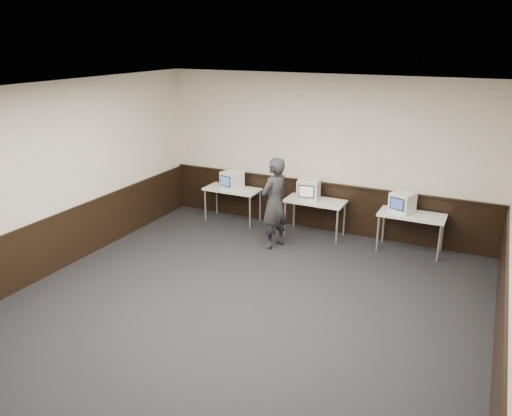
{
  "coord_description": "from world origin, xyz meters",
  "views": [
    {
      "loc": [
        3.1,
        -5.51,
        3.87
      ],
      "look_at": [
        -0.36,
        1.6,
        1.15
      ],
      "focal_mm": 35.0,
      "sensor_mm": 36.0,
      "label": 1
    }
  ],
  "objects_px": {
    "desk_center": "(315,204)",
    "emac_right": "(402,202)",
    "desk_right": "(412,218)",
    "emac_left": "(232,180)",
    "person": "(274,203)",
    "emac_center": "(309,190)",
    "desk_left": "(232,191)"
  },
  "relations": [
    {
      "from": "desk_center",
      "to": "emac_left",
      "type": "bearing_deg",
      "value": -179.29
    },
    {
      "from": "desk_right",
      "to": "emac_left",
      "type": "bearing_deg",
      "value": -179.64
    },
    {
      "from": "emac_left",
      "to": "person",
      "type": "bearing_deg",
      "value": -17.17
    },
    {
      "from": "person",
      "to": "emac_right",
      "type": "bearing_deg",
      "value": 130.54
    },
    {
      "from": "emac_left",
      "to": "person",
      "type": "xyz_separation_m",
      "value": [
        1.39,
        -0.88,
        -0.06
      ]
    },
    {
      "from": "emac_left",
      "to": "emac_center",
      "type": "xyz_separation_m",
      "value": [
        1.75,
        0.01,
        0.02
      ]
    },
    {
      "from": "desk_left",
      "to": "emac_left",
      "type": "relative_size",
      "value": 2.47
    },
    {
      "from": "desk_left",
      "to": "emac_right",
      "type": "distance_m",
      "value": 3.61
    },
    {
      "from": "desk_center",
      "to": "emac_right",
      "type": "xyz_separation_m",
      "value": [
        1.7,
        0.02,
        0.26
      ]
    },
    {
      "from": "desk_right",
      "to": "emac_center",
      "type": "height_order",
      "value": "emac_center"
    },
    {
      "from": "person",
      "to": "desk_center",
      "type": "bearing_deg",
      "value": 168.42
    },
    {
      "from": "desk_center",
      "to": "emac_right",
      "type": "bearing_deg",
      "value": 0.83
    },
    {
      "from": "desk_left",
      "to": "person",
      "type": "xyz_separation_m",
      "value": [
        1.39,
        -0.9,
        0.2
      ]
    },
    {
      "from": "desk_center",
      "to": "emac_center",
      "type": "bearing_deg",
      "value": -173.01
    },
    {
      "from": "desk_left",
      "to": "desk_center",
      "type": "bearing_deg",
      "value": 0.0
    },
    {
      "from": "desk_center",
      "to": "emac_left",
      "type": "relative_size",
      "value": 2.47
    },
    {
      "from": "desk_center",
      "to": "emac_right",
      "type": "relative_size",
      "value": 2.37
    },
    {
      "from": "desk_left",
      "to": "desk_center",
      "type": "relative_size",
      "value": 1.0
    },
    {
      "from": "desk_left",
      "to": "emac_right",
      "type": "height_order",
      "value": "emac_right"
    },
    {
      "from": "emac_left",
      "to": "emac_right",
      "type": "xyz_separation_m",
      "value": [
        3.6,
        0.05,
        0.0
      ]
    },
    {
      "from": "emac_left",
      "to": "person",
      "type": "relative_size",
      "value": 0.28
    },
    {
      "from": "desk_left",
      "to": "person",
      "type": "bearing_deg",
      "value": -32.87
    },
    {
      "from": "desk_center",
      "to": "emac_right",
      "type": "height_order",
      "value": "emac_right"
    },
    {
      "from": "desk_right",
      "to": "emac_left",
      "type": "xyz_separation_m",
      "value": [
        -3.8,
        -0.02,
        0.26
      ]
    },
    {
      "from": "desk_right",
      "to": "desk_center",
      "type": "bearing_deg",
      "value": 180.0
    },
    {
      "from": "desk_right",
      "to": "emac_center",
      "type": "relative_size",
      "value": 2.38
    },
    {
      "from": "emac_center",
      "to": "person",
      "type": "height_order",
      "value": "person"
    },
    {
      "from": "emac_left",
      "to": "emac_center",
      "type": "height_order",
      "value": "emac_center"
    },
    {
      "from": "emac_left",
      "to": "person",
      "type": "height_order",
      "value": "person"
    },
    {
      "from": "desk_left",
      "to": "emac_center",
      "type": "relative_size",
      "value": 2.38
    },
    {
      "from": "desk_center",
      "to": "person",
      "type": "height_order",
      "value": "person"
    },
    {
      "from": "emac_center",
      "to": "person",
      "type": "relative_size",
      "value": 0.29
    }
  ]
}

